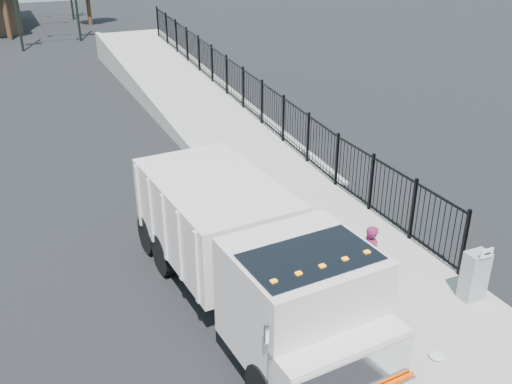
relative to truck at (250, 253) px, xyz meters
name	(u,v)px	position (x,y,z in m)	size (l,w,h in m)	color
ground	(298,270)	(1.86, 1.07, -1.59)	(120.00, 120.00, 0.00)	black
sidewalk	(406,291)	(3.78, -0.93, -1.53)	(3.55, 12.00, 0.12)	#9E998E
curb	(339,311)	(1.86, -0.93, -1.51)	(0.30, 12.00, 0.16)	#ADAAA3
ramp	(187,101)	(3.98, 17.07, -1.59)	(3.95, 24.00, 1.70)	#9E998E
iron_fence	(243,101)	(5.41, 13.07, -0.69)	(0.10, 28.00, 1.80)	black
truck	(250,253)	(0.00, 0.00, 0.00)	(3.24, 8.44, 2.83)	black
worker	(371,256)	(3.05, -0.34, -0.66)	(0.59, 0.39, 1.63)	maroon
utility_cabinet	(474,276)	(4.96, -1.83, -0.85)	(0.55, 0.40, 1.25)	gray
arrow_sign	(487,253)	(4.96, -2.05, -0.11)	(0.35, 0.04, 0.22)	white
debris	(437,355)	(2.85, -3.13, -1.43)	(0.35, 0.35, 0.09)	silver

